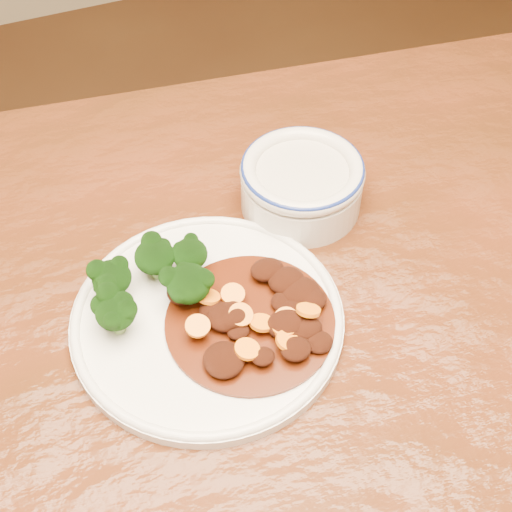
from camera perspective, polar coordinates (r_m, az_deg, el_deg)
name	(u,v)px	position (r m, az deg, el deg)	size (l,w,h in m)	color
dining_table	(267,399)	(0.76, 0.88, -11.33)	(1.61, 1.09, 0.75)	#58230F
dinner_plate	(207,318)	(0.71, -3.91, -4.98)	(0.27, 0.27, 0.02)	white
broccoli_florets	(154,278)	(0.70, -8.17, -1.73)	(0.13, 0.09, 0.05)	#779D51
mince_stew	(259,316)	(0.69, 0.25, -4.84)	(0.17, 0.17, 0.03)	#4B1A08
dip_bowl	(302,182)	(0.80, 3.68, 5.89)	(0.14, 0.14, 0.06)	beige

